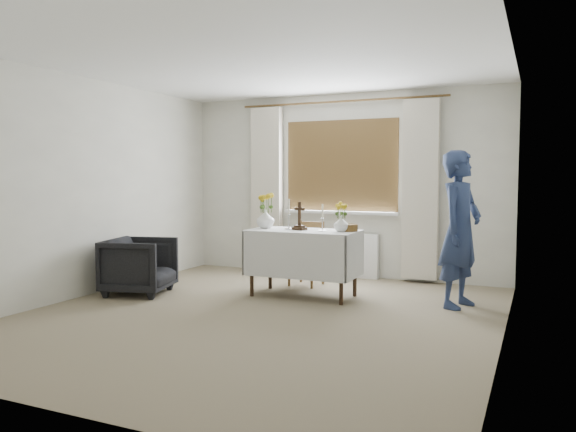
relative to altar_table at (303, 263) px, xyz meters
The scene contains 12 objects.
ground 1.09m from the altar_table, 92.84° to the right, with size 5.00×5.00×0.00m, color gray.
altar_table is the anchor object (origin of this frame).
wooden_chair 0.66m from the altar_table, 109.49° to the left, with size 0.37×0.37×0.80m, color brown, non-canonical shape.
armchair 1.92m from the altar_table, 159.58° to the right, with size 0.71×0.73×0.66m, color black.
person 1.76m from the altar_table, ahead, with size 0.60×0.39×1.64m, color navy.
radiator 1.40m from the altar_table, 92.07° to the left, with size 1.10×0.10×0.60m, color silver.
wooden_cross 0.54m from the altar_table, behind, with size 0.15×0.11×0.32m, color black, non-canonical shape.
candlestick_left 0.58m from the altar_table, behind, with size 0.10×0.10×0.35m, color silver, non-canonical shape.
candlestick_right 0.58m from the altar_table, ahead, with size 0.09×0.09×0.30m, color silver, non-canonical shape.
flower_vase_left 0.70m from the altar_table, behind, with size 0.21×0.21×0.22m, color white.
flower_vase_right 0.65m from the altar_table, ahead, with size 0.17×0.17×0.17m, color white.
wicker_basket 0.67m from the altar_table, 10.75° to the left, with size 0.21×0.21×0.08m, color brown.
Camera 1 is at (2.51, -4.85, 1.37)m, focal length 35.00 mm.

